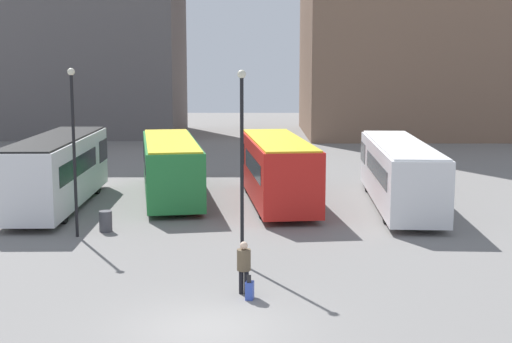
{
  "coord_description": "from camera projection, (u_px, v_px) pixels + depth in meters",
  "views": [
    {
      "loc": [
        1.29,
        -17.48,
        6.76
      ],
      "look_at": [
        1.19,
        11.82,
        2.29
      ],
      "focal_mm": 50.0,
      "sensor_mm": 36.0,
      "label": 1
    }
  ],
  "objects": [
    {
      "name": "trash_bin",
      "position": [
        108.0,
        221.0,
        28.8
      ],
      "size": [
        0.52,
        0.52,
        0.85
      ],
      "color": "#47474C",
      "rests_on": "ground_plane"
    },
    {
      "name": "bus_0",
      "position": [
        60.0,
        169.0,
        33.61
      ],
      "size": [
        2.81,
        11.42,
        3.33
      ],
      "rotation": [
        0.0,
        0.0,
        1.59
      ],
      "color": "silver",
      "rests_on": "ground_plane"
    },
    {
      "name": "ground_plane",
      "position": [
        208.0,
        329.0,
        18.31
      ],
      "size": [
        160.0,
        160.0,
        0.0
      ],
      "primitive_type": "plane",
      "color": "slate"
    },
    {
      "name": "bus_1",
      "position": [
        173.0,
        166.0,
        36.04
      ],
      "size": [
        4.38,
        11.37,
        2.97
      ],
      "rotation": [
        0.0,
        0.0,
        1.74
      ],
      "color": "#237A38",
      "rests_on": "ground_plane"
    },
    {
      "name": "traveler",
      "position": [
        246.0,
        263.0,
        20.93
      ],
      "size": [
        0.47,
        0.47,
        1.59
      ],
      "rotation": [
        0.0,
        0.0,
        1.41
      ],
      "color": "black",
      "rests_on": "ground_plane"
    },
    {
      "name": "lamp_post_0",
      "position": [
        244.0,
        154.0,
        23.53
      ],
      "size": [
        0.28,
        0.28,
        6.54
      ],
      "color": "black",
      "rests_on": "ground_plane"
    },
    {
      "name": "bus_2",
      "position": [
        279.0,
        168.0,
        34.36
      ],
      "size": [
        3.72,
        10.49,
        3.18
      ],
      "rotation": [
        0.0,
        0.0,
        1.68
      ],
      "color": "red",
      "rests_on": "ground_plane"
    },
    {
      "name": "bus_3",
      "position": [
        401.0,
        171.0,
        33.79
      ],
      "size": [
        3.08,
        12.27,
        3.05
      ],
      "rotation": [
        0.0,
        0.0,
        1.52
      ],
      "color": "silver",
      "rests_on": "ground_plane"
    },
    {
      "name": "lamp_post_1",
      "position": [
        76.0,
        140.0,
        27.46
      ],
      "size": [
        0.28,
        0.28,
        6.57
      ],
      "color": "black",
      "rests_on": "ground_plane"
    },
    {
      "name": "suitcase",
      "position": [
        252.0,
        290.0,
        20.55
      ],
      "size": [
        0.27,
        0.33,
        0.76
      ],
      "rotation": [
        0.0,
        0.0,
        1.41
      ],
      "color": "#334CB2",
      "rests_on": "ground_plane"
    }
  ]
}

